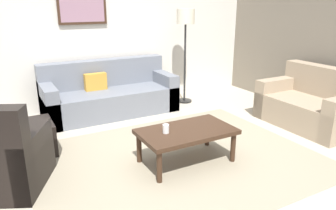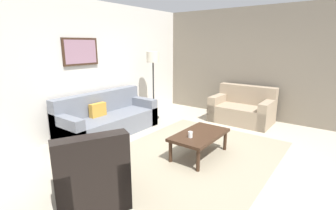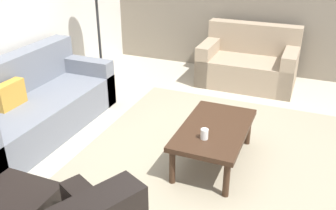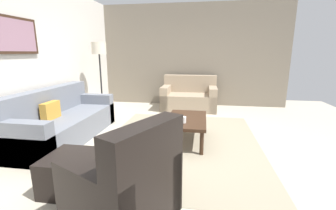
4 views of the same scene
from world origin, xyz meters
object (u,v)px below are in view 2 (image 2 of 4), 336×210
Objects in this scene: ottoman at (81,161)px; framed_artwork at (81,52)px; couch_loveseat at (243,110)px; cup at (190,135)px; armchair_leather at (91,181)px; coffee_table at (200,136)px; couch_main at (107,119)px; lamp_standing at (153,64)px.

ottoman is 2.43m from framed_artwork.
cup is (-2.62, -0.08, 0.16)m from couch_loveseat.
framed_artwork reaches higher than ottoman.
armchair_leather reaches higher than coffee_table.
couch_main is 1.52m from framed_artwork.
couch_main is 2.05× the size of armchair_leather.
couch_loveseat is (2.57, -2.08, -0.00)m from couch_main.
framed_artwork is (-0.43, 2.60, 1.38)m from coffee_table.
ottoman is 0.51× the size of coffee_table.
couch_main and couch_loveseat have the same top height.
cup is at bearing -86.06° from framed_artwork.
cup is at bearing -91.41° from couch_main.
cup reaches higher than ottoman.
couch_main is 3.90× the size of ottoman.
couch_main is at bearing 37.91° from ottoman.
couch_loveseat is 14.21× the size of cup.
cup is (1.33, -1.09, 0.26)m from ottoman.
cup is at bearing -39.27° from ottoman.
couch_main is 1.28× the size of lamp_standing.
armchair_leather is 3.79m from lamp_standing.
lamp_standing reaches higher than couch_loveseat.
coffee_table is (1.95, -0.37, 0.05)m from armchair_leather.
lamp_standing is (2.84, 0.96, 1.21)m from ottoman.
couch_main reaches higher than ottoman.
framed_artwork reaches higher than lamp_standing.
couch_loveseat is 2.63m from cup.
couch_main is 3.31m from couch_loveseat.
armchair_leather is 0.97× the size of coffee_table.
couch_main is 1.53× the size of couch_loveseat.
cup is 2.72m from lamp_standing.
lamp_standing is at bearing 53.68° from cup.
cup is 0.12× the size of framed_artwork.
lamp_standing is at bearing 28.11° from armchair_leather.
couch_main is at bearing 46.27° from armchair_leather.
coffee_table is at bearing -35.16° from ottoman.
armchair_leather is (-4.32, 0.26, 0.01)m from couch_loveseat.
framed_artwork is (-0.23, 0.41, 1.44)m from couch_main.
coffee_table is (1.59, -1.12, 0.16)m from ottoman.
ottoman is 3.24m from lamp_standing.
lamp_standing is (1.25, 2.08, 1.05)m from coffee_table.
framed_artwork is at bearing 162.86° from lamp_standing.
coffee_table is at bearing -80.55° from framed_artwork.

